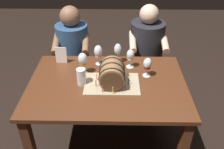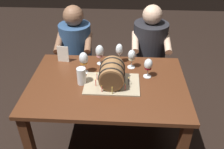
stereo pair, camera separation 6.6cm
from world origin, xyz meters
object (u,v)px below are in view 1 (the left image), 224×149
(beer_pint, at_px, (81,77))
(wine_glass_white, at_px, (130,56))
(person_seated_left, at_px, (74,58))
(wine_glass_red, at_px, (147,64))
(wine_glass_empty, at_px, (118,50))
(dining_table, at_px, (107,93))
(person_seated_right, at_px, (145,57))
(menu_card, at_px, (61,55))
(barrel_cake, at_px, (112,75))
(wine_glass_rose, at_px, (98,52))
(wine_glass_amber, at_px, (83,60))

(beer_pint, bearing_deg, wine_glass_white, 33.67)
(beer_pint, xyz_separation_m, person_seated_left, (-0.20, 0.77, -0.27))
(wine_glass_red, bearing_deg, wine_glass_white, 133.84)
(wine_glass_empty, distance_m, wine_glass_red, 0.35)
(wine_glass_white, distance_m, person_seated_left, 0.85)
(dining_table, xyz_separation_m, wine_glass_white, (0.20, 0.26, 0.23))
(dining_table, height_order, wine_glass_white, wine_glass_white)
(wine_glass_red, relative_size, beer_pint, 1.21)
(person_seated_right, bearing_deg, dining_table, -118.63)
(dining_table, height_order, wine_glass_red, wine_glass_red)
(wine_glass_white, height_order, person_seated_right, person_seated_right)
(menu_card, bearing_deg, person_seated_left, 91.64)
(wine_glass_white, xyz_separation_m, person_seated_right, (0.21, 0.49, -0.30))
(beer_pint, relative_size, person_seated_right, 0.13)
(barrel_cake, xyz_separation_m, beer_pint, (-0.25, 0.00, -0.03))
(wine_glass_rose, bearing_deg, person_seated_right, 41.47)
(wine_glass_amber, distance_m, menu_card, 0.30)
(wine_glass_white, xyz_separation_m, wine_glass_empty, (-0.12, 0.09, 0.01))
(barrel_cake, xyz_separation_m, wine_glass_empty, (0.05, 0.37, 0.03))
(wine_glass_white, bearing_deg, wine_glass_rose, 171.03)
(wine_glass_amber, bearing_deg, beer_pint, -88.67)
(beer_pint, bearing_deg, wine_glass_amber, 91.33)
(wine_glass_amber, bearing_deg, barrel_cake, -33.14)
(barrel_cake, relative_size, beer_pint, 3.12)
(wine_glass_rose, height_order, person_seated_left, person_seated_left)
(wine_glass_rose, bearing_deg, wine_glass_empty, 12.80)
(dining_table, height_order, barrel_cake, barrel_cake)
(menu_card, distance_m, person_seated_left, 0.50)
(wine_glass_empty, bearing_deg, dining_table, -104.22)
(wine_glass_empty, height_order, wine_glass_rose, wine_glass_rose)
(beer_pint, bearing_deg, menu_card, 123.94)
(wine_glass_white, xyz_separation_m, wine_glass_red, (0.14, -0.15, -0.00))
(wine_glass_empty, height_order, wine_glass_red, wine_glass_empty)
(dining_table, height_order, wine_glass_rose, wine_glass_rose)
(barrel_cake, distance_m, menu_card, 0.60)
(wine_glass_white, relative_size, wine_glass_empty, 0.93)
(wine_glass_white, height_order, menu_card, wine_glass_white)
(wine_glass_empty, bearing_deg, person_seated_left, 141.03)
(barrel_cake, distance_m, wine_glass_empty, 0.37)
(wine_glass_white, distance_m, wine_glass_empty, 0.15)
(person_seated_right, bearing_deg, wine_glass_amber, -136.16)
(barrel_cake, height_order, menu_card, barrel_cake)
(barrel_cake, bearing_deg, wine_glass_rose, 112.11)
(wine_glass_amber, height_order, person_seated_right, person_seated_right)
(dining_table, bearing_deg, menu_card, 143.58)
(wine_glass_empty, distance_m, menu_card, 0.54)
(dining_table, bearing_deg, person_seated_right, 61.37)
(wine_glass_rose, bearing_deg, menu_card, 176.19)
(barrel_cake, xyz_separation_m, wine_glass_red, (0.30, 0.13, 0.02))
(wine_glass_red, distance_m, person_seated_left, 1.03)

